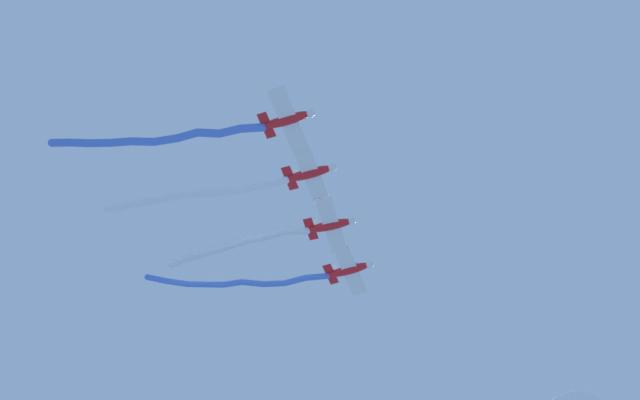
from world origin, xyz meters
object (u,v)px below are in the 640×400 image
object	(u,v)px
airplane_right_wing	(331,225)
airplane_lead	(288,119)
airplane_slot	(350,270)
airplane_left_wing	(311,173)

from	to	relation	value
airplane_right_wing	airplane_lead	bearing A→B (deg)	-93.13
airplane_lead	airplane_right_wing	size ratio (longest dim) A/B	0.99
airplane_right_wing	airplane_slot	bearing A→B (deg)	86.87
airplane_slot	airplane_right_wing	bearing A→B (deg)	-88.74
airplane_lead	airplane_left_wing	xyz separation A→B (m)	(3.29, 6.14, 0.30)
airplane_left_wing	airplane_right_wing	xyz separation A→B (m)	(3.29, 6.14, -0.30)
airplane_right_wing	airplane_slot	xyz separation A→B (m)	(3.28, 6.13, 0.30)
airplane_left_wing	airplane_slot	world-z (taller)	same
airplane_lead	airplane_right_wing	bearing A→B (deg)	90.38
airplane_lead	airplane_right_wing	distance (m)	13.92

